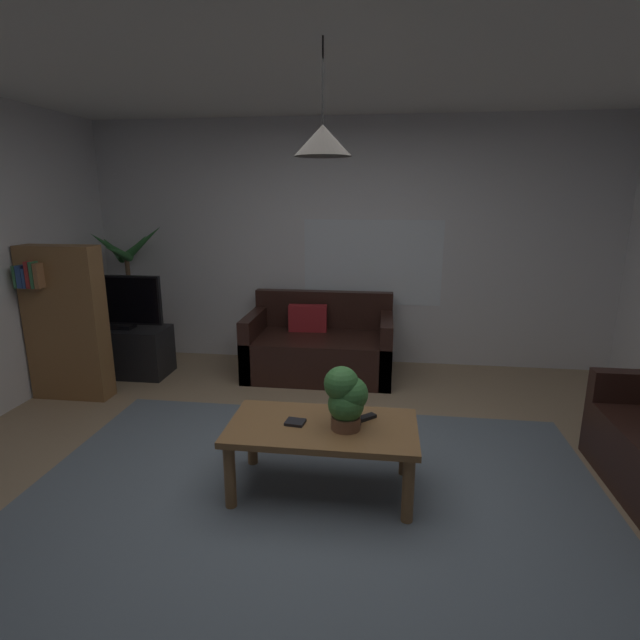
{
  "coord_description": "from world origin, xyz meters",
  "views": [
    {
      "loc": [
        0.4,
        -2.71,
        1.82
      ],
      "look_at": [
        0.0,
        0.3,
        1.05
      ],
      "focal_mm": 27.63,
      "sensor_mm": 36.0,
      "label": 1
    }
  ],
  "objects_px": {
    "potted_palm_corner": "(130,303)",
    "potted_plant_on_table": "(346,397)",
    "book_on_table_0": "(295,422)",
    "bookshelf_corner": "(65,322)",
    "tv": "(119,301)",
    "tv_stand": "(125,351)",
    "pendant_lamp": "(323,140)",
    "coffee_table": "(322,435)",
    "remote_on_table_0": "(348,421)",
    "couch_under_window": "(320,348)",
    "remote_on_table_1": "(365,418)"
  },
  "relations": [
    {
      "from": "potted_palm_corner",
      "to": "potted_plant_on_table",
      "type": "bearing_deg",
      "value": -41.5
    },
    {
      "from": "book_on_table_0",
      "to": "bookshelf_corner",
      "type": "bearing_deg",
      "value": 152.74
    },
    {
      "from": "book_on_table_0",
      "to": "tv",
      "type": "bearing_deg",
      "value": 139.85
    },
    {
      "from": "book_on_table_0",
      "to": "tv",
      "type": "relative_size",
      "value": 0.13
    },
    {
      "from": "tv_stand",
      "to": "pendant_lamp",
      "type": "distance_m",
      "value": 3.46
    },
    {
      "from": "coffee_table",
      "to": "remote_on_table_0",
      "type": "relative_size",
      "value": 7.27
    },
    {
      "from": "couch_under_window",
      "to": "book_on_table_0",
      "type": "relative_size",
      "value": 12.74
    },
    {
      "from": "bookshelf_corner",
      "to": "pendant_lamp",
      "type": "bearing_deg",
      "value": -25.54
    },
    {
      "from": "tv_stand",
      "to": "tv",
      "type": "relative_size",
      "value": 1.02
    },
    {
      "from": "tv_stand",
      "to": "tv",
      "type": "xyz_separation_m",
      "value": [
        0.0,
        -0.02,
        0.53
      ]
    },
    {
      "from": "tv",
      "to": "tv_stand",
      "type": "bearing_deg",
      "value": 90.0
    },
    {
      "from": "potted_plant_on_table",
      "to": "bookshelf_corner",
      "type": "bearing_deg",
      "value": 155.4
    },
    {
      "from": "remote_on_table_0",
      "to": "tv_stand",
      "type": "bearing_deg",
      "value": -96.47
    },
    {
      "from": "remote_on_table_0",
      "to": "couch_under_window",
      "type": "bearing_deg",
      "value": -138.21
    },
    {
      "from": "tv_stand",
      "to": "tv",
      "type": "distance_m",
      "value": 0.53
    },
    {
      "from": "couch_under_window",
      "to": "coffee_table",
      "type": "relative_size",
      "value": 1.27
    },
    {
      "from": "tv",
      "to": "pendant_lamp",
      "type": "distance_m",
      "value": 3.2
    },
    {
      "from": "coffee_table",
      "to": "remote_on_table_1",
      "type": "relative_size",
      "value": 7.27
    },
    {
      "from": "book_on_table_0",
      "to": "tv",
      "type": "height_order",
      "value": "tv"
    },
    {
      "from": "book_on_table_0",
      "to": "tv",
      "type": "xyz_separation_m",
      "value": [
        -2.13,
        1.79,
        0.32
      ]
    },
    {
      "from": "tv_stand",
      "to": "couch_under_window",
      "type": "bearing_deg",
      "value": 7.67
    },
    {
      "from": "book_on_table_0",
      "to": "potted_palm_corner",
      "type": "bearing_deg",
      "value": 134.97
    },
    {
      "from": "potted_plant_on_table",
      "to": "pendant_lamp",
      "type": "xyz_separation_m",
      "value": [
        -0.14,
        0.02,
        1.45
      ]
    },
    {
      "from": "tv",
      "to": "pendant_lamp",
      "type": "bearing_deg",
      "value": -37.91
    },
    {
      "from": "remote_on_table_0",
      "to": "bookshelf_corner",
      "type": "xyz_separation_m",
      "value": [
        -2.64,
        1.14,
        0.25
      ]
    },
    {
      "from": "book_on_table_0",
      "to": "pendant_lamp",
      "type": "relative_size",
      "value": 0.2
    },
    {
      "from": "tv",
      "to": "potted_palm_corner",
      "type": "height_order",
      "value": "potted_palm_corner"
    },
    {
      "from": "coffee_table",
      "to": "remote_on_table_0",
      "type": "xyz_separation_m",
      "value": [
        0.16,
        0.04,
        0.08
      ]
    },
    {
      "from": "couch_under_window",
      "to": "pendant_lamp",
      "type": "distance_m",
      "value": 2.79
    },
    {
      "from": "tv_stand",
      "to": "pendant_lamp",
      "type": "xyz_separation_m",
      "value": [
        2.3,
        -1.81,
        1.85
      ]
    },
    {
      "from": "remote_on_table_0",
      "to": "potted_plant_on_table",
      "type": "xyz_separation_m",
      "value": [
        -0.01,
        -0.06,
        0.19
      ]
    },
    {
      "from": "book_on_table_0",
      "to": "remote_on_table_1",
      "type": "relative_size",
      "value": 0.73
    },
    {
      "from": "coffee_table",
      "to": "potted_palm_corner",
      "type": "xyz_separation_m",
      "value": [
        -2.46,
        2.28,
        0.27
      ]
    },
    {
      "from": "potted_plant_on_table",
      "to": "tv_stand",
      "type": "bearing_deg",
      "value": 143.19
    },
    {
      "from": "couch_under_window",
      "to": "remote_on_table_0",
      "type": "relative_size",
      "value": 9.25
    },
    {
      "from": "coffee_table",
      "to": "bookshelf_corner",
      "type": "relative_size",
      "value": 0.83
    },
    {
      "from": "book_on_table_0",
      "to": "pendant_lamp",
      "type": "distance_m",
      "value": 1.65
    },
    {
      "from": "coffee_table",
      "to": "book_on_table_0",
      "type": "relative_size",
      "value": 10.0
    },
    {
      "from": "tv_stand",
      "to": "potted_palm_corner",
      "type": "height_order",
      "value": "potted_palm_corner"
    },
    {
      "from": "book_on_table_0",
      "to": "tv_stand",
      "type": "bearing_deg",
      "value": 139.52
    },
    {
      "from": "coffee_table",
      "to": "potted_palm_corner",
      "type": "height_order",
      "value": "potted_palm_corner"
    },
    {
      "from": "potted_palm_corner",
      "to": "remote_on_table_0",
      "type": "bearing_deg",
      "value": -40.63
    },
    {
      "from": "couch_under_window",
      "to": "remote_on_table_1",
      "type": "xyz_separation_m",
      "value": [
        0.55,
        -1.97,
        0.18
      ]
    },
    {
      "from": "couch_under_window",
      "to": "potted_palm_corner",
      "type": "bearing_deg",
      "value": 174.61
    },
    {
      "from": "potted_plant_on_table",
      "to": "remote_on_table_0",
      "type": "bearing_deg",
      "value": 79.69
    },
    {
      "from": "book_on_table_0",
      "to": "potted_plant_on_table",
      "type": "relative_size",
      "value": 0.3
    },
    {
      "from": "book_on_table_0",
      "to": "potted_palm_corner",
      "type": "distance_m",
      "value": 3.24
    },
    {
      "from": "bookshelf_corner",
      "to": "potted_palm_corner",
      "type": "bearing_deg",
      "value": 88.65
    },
    {
      "from": "potted_plant_on_table",
      "to": "tv",
      "type": "xyz_separation_m",
      "value": [
        -2.44,
        1.81,
        0.13
      ]
    },
    {
      "from": "potted_plant_on_table",
      "to": "remote_on_table_1",
      "type": "bearing_deg",
      "value": 48.15
    }
  ]
}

